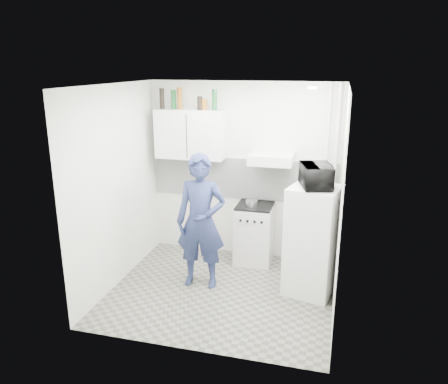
# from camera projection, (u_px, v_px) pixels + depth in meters

# --- Properties ---
(floor) EXTENTS (2.80, 2.80, 0.00)m
(floor) POSITION_uv_depth(u_px,v_px,m) (222.00, 291.00, 5.65)
(floor) COLOR slate
(floor) RESTS_ON ground
(ceiling) EXTENTS (2.80, 2.80, 0.00)m
(ceiling) POSITION_uv_depth(u_px,v_px,m) (221.00, 85.00, 4.91)
(ceiling) COLOR white
(ceiling) RESTS_ON wall_back
(wall_back) EXTENTS (2.80, 0.00, 2.80)m
(wall_back) POSITION_uv_depth(u_px,v_px,m) (243.00, 171.00, 6.44)
(wall_back) COLOR silver
(wall_back) RESTS_ON floor
(wall_left) EXTENTS (0.00, 2.60, 2.60)m
(wall_left) POSITION_uv_depth(u_px,v_px,m) (117.00, 187.00, 5.63)
(wall_left) COLOR silver
(wall_left) RESTS_ON floor
(wall_right) EXTENTS (0.00, 2.60, 2.60)m
(wall_right) POSITION_uv_depth(u_px,v_px,m) (341.00, 204.00, 4.94)
(wall_right) COLOR silver
(wall_right) RESTS_ON floor
(person) EXTENTS (0.67, 0.47, 1.76)m
(person) POSITION_uv_depth(u_px,v_px,m) (201.00, 222.00, 5.60)
(person) COLOR navy
(person) RESTS_ON floor
(stove) EXTENTS (0.53, 0.53, 0.85)m
(stove) POSITION_uv_depth(u_px,v_px,m) (254.00, 234.00, 6.40)
(stove) COLOR silver
(stove) RESTS_ON floor
(fridge) EXTENTS (0.70, 0.70, 1.40)m
(fridge) POSITION_uv_depth(u_px,v_px,m) (312.00, 241.00, 5.45)
(fridge) COLOR white
(fridge) RESTS_ON floor
(stove_top) EXTENTS (0.51, 0.51, 0.03)m
(stove_top) POSITION_uv_depth(u_px,v_px,m) (255.00, 206.00, 6.28)
(stove_top) COLOR black
(stove_top) RESTS_ON stove
(saucepan) EXTENTS (0.17, 0.17, 0.09)m
(saucepan) POSITION_uv_depth(u_px,v_px,m) (252.00, 203.00, 6.20)
(saucepan) COLOR silver
(saucepan) RESTS_ON stove_top
(microwave) EXTENTS (0.58, 0.46, 0.28)m
(microwave) POSITION_uv_depth(u_px,v_px,m) (316.00, 176.00, 5.22)
(microwave) COLOR black
(microwave) RESTS_ON fridge
(bottle_a) EXTENTS (0.07, 0.07, 0.29)m
(bottle_a) POSITION_uv_depth(u_px,v_px,m) (162.00, 99.00, 6.27)
(bottle_a) COLOR black
(bottle_a) RESTS_ON upper_cabinet
(bottle_b) EXTENTS (0.07, 0.07, 0.27)m
(bottle_b) POSITION_uv_depth(u_px,v_px,m) (174.00, 100.00, 6.23)
(bottle_b) COLOR #144C1E
(bottle_b) RESTS_ON upper_cabinet
(bottle_c) EXTENTS (0.07, 0.07, 0.31)m
(bottle_c) POSITION_uv_depth(u_px,v_px,m) (180.00, 98.00, 6.20)
(bottle_c) COLOR brown
(bottle_c) RESTS_ON upper_cabinet
(canister_a) EXTENTS (0.08, 0.08, 0.19)m
(canister_a) POSITION_uv_depth(u_px,v_px,m) (200.00, 103.00, 6.14)
(canister_a) COLOR black
(canister_a) RESTS_ON upper_cabinet
(canister_b) EXTENTS (0.08, 0.08, 0.15)m
(canister_b) POSITION_uv_depth(u_px,v_px,m) (204.00, 104.00, 6.13)
(canister_b) COLOR brown
(canister_b) RESTS_ON upper_cabinet
(bottle_e) EXTENTS (0.07, 0.07, 0.29)m
(bottle_e) POSITION_uv_depth(u_px,v_px,m) (214.00, 100.00, 6.08)
(bottle_e) COLOR #144C1E
(bottle_e) RESTS_ON upper_cabinet
(upper_cabinet) EXTENTS (1.00, 0.35, 0.70)m
(upper_cabinet) POSITION_uv_depth(u_px,v_px,m) (191.00, 134.00, 6.31)
(upper_cabinet) COLOR white
(upper_cabinet) RESTS_ON wall_back
(range_hood) EXTENTS (0.60, 0.50, 0.14)m
(range_hood) POSITION_uv_depth(u_px,v_px,m) (272.00, 159.00, 6.02)
(range_hood) COLOR silver
(range_hood) RESTS_ON wall_back
(backsplash) EXTENTS (2.74, 0.03, 0.60)m
(backsplash) POSITION_uv_depth(u_px,v_px,m) (243.00, 178.00, 6.46)
(backsplash) COLOR white
(backsplash) RESTS_ON wall_back
(pipe_a) EXTENTS (0.05, 0.05, 2.60)m
(pipe_a) POSITION_uv_depth(u_px,v_px,m) (334.00, 178.00, 6.05)
(pipe_a) COLOR silver
(pipe_a) RESTS_ON floor
(pipe_b) EXTENTS (0.04, 0.04, 2.60)m
(pipe_b) POSITION_uv_depth(u_px,v_px,m) (325.00, 178.00, 6.08)
(pipe_b) COLOR silver
(pipe_b) RESTS_ON floor
(ceiling_spot_fixture) EXTENTS (0.10, 0.10, 0.02)m
(ceiling_spot_fixture) POSITION_uv_depth(u_px,v_px,m) (312.00, 88.00, 4.86)
(ceiling_spot_fixture) COLOR white
(ceiling_spot_fixture) RESTS_ON ceiling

